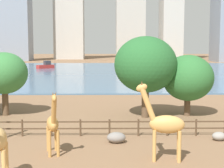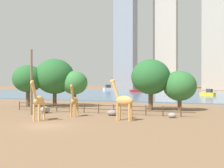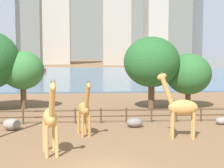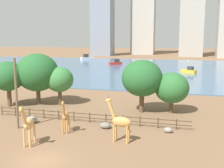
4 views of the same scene
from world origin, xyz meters
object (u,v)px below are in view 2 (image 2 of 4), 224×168
at_px(utility_pole, 31,82).
at_px(boat_ferry, 136,90).
at_px(boat_barge, 208,93).
at_px(tree_right_small, 74,83).
at_px(tree_center_broad, 55,76).
at_px(tree_left_small, 151,77).
at_px(boulder_by_pole, 112,113).
at_px(tree_left_large, 28,79).
at_px(giraffe_tall, 74,101).
at_px(boulder_small, 45,110).
at_px(giraffe_young, 123,100).
at_px(boulder_near_fence, 172,115).
at_px(tree_right_tall, 180,86).
at_px(boat_tug, 109,88).
at_px(giraffe_companion, 38,101).

height_order(utility_pole, boat_ferry, utility_pole).
bearing_deg(boat_ferry, boat_barge, 103.48).
bearing_deg(boat_ferry, tree_right_small, 55.81).
height_order(tree_center_broad, tree_left_small, tree_center_broad).
bearing_deg(boat_ferry, boulder_by_pole, 62.56).
xyz_separation_m(utility_pole, tree_left_large, (-7.82, 9.46, 0.56)).
height_order(tree_center_broad, boat_ferry, tree_center_broad).
xyz_separation_m(giraffe_tall, tree_right_small, (-6.67, 12.42, 2.19)).
distance_m(boulder_by_pole, boulder_small, 9.78).
distance_m(giraffe_young, boat_barge, 61.94).
height_order(boulder_near_fence, boat_ferry, boat_ferry).
relative_size(boulder_by_pole, boulder_small, 0.97).
relative_size(boulder_by_pole, tree_center_broad, 0.16).
bearing_deg(utility_pole, boulder_near_fence, 10.36).
bearing_deg(giraffe_tall, tree_right_tall, 122.53).
relative_size(giraffe_young, boat_barge, 0.98).
height_order(giraffe_young, boat_tug, boat_tug).
bearing_deg(boat_tug, boat_ferry, -91.36).
distance_m(boulder_near_fence, boat_barge, 57.28).
bearing_deg(tree_left_small, tree_center_broad, 178.39).
bearing_deg(tree_right_tall, giraffe_tall, -133.10).
relative_size(boulder_small, tree_center_broad, 0.16).
height_order(boulder_near_fence, boulder_by_pole, boulder_by_pole).
xyz_separation_m(giraffe_tall, giraffe_companion, (-1.94, -4.65, 0.25)).
xyz_separation_m(giraffe_tall, boulder_by_pole, (4.05, 2.57, -1.58)).
bearing_deg(boat_barge, giraffe_young, 111.25).
distance_m(tree_left_small, boat_ferry, 72.91).
distance_m(tree_left_large, tree_right_tall, 25.48).
distance_m(tree_left_small, tree_right_small, 13.78).
height_order(giraffe_tall, boat_ferry, giraffe_tall).
bearing_deg(boat_barge, giraffe_companion, 104.11).
bearing_deg(giraffe_tall, giraffe_companion, -37.06).
xyz_separation_m(giraffe_companion, tree_left_large, (-12.09, 13.94, 2.63)).
relative_size(giraffe_young, boulder_near_fence, 4.78).
height_order(giraffe_companion, boulder_near_fence, giraffe_companion).
bearing_deg(giraffe_companion, tree_center_broad, -165.28).
bearing_deg(tree_right_tall, boulder_by_pole, -127.33).
bearing_deg(boulder_small, tree_right_small, 95.33).
relative_size(boulder_small, tree_left_small, 0.18).
bearing_deg(tree_right_small, boulder_small, -84.67).
xyz_separation_m(giraffe_companion, utility_pole, (-4.27, 4.48, 2.07)).
bearing_deg(boulder_near_fence, boat_barge, 87.83).
relative_size(boulder_small, tree_left_large, 0.19).
height_order(boulder_near_fence, boulder_small, boulder_small).
distance_m(boulder_near_fence, tree_right_tall, 9.60).
bearing_deg(tree_center_broad, boulder_near_fence, -21.77).
height_order(boulder_near_fence, tree_left_large, tree_left_large).
bearing_deg(tree_right_small, boat_tug, 107.65).
bearing_deg(tree_left_small, giraffe_tall, -121.93).
bearing_deg(tree_center_broad, tree_right_small, 10.21).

